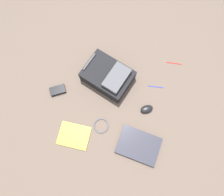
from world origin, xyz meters
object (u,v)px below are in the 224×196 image
laptop (139,145)px  cable_coil (101,126)px  pen_black (174,63)px  computer_mouse (147,109)px  power_brick (58,90)px  pen_blue (156,87)px  book_red (74,136)px  backpack (108,76)px

laptop → cable_coil: (-0.15, -0.31, -0.01)m
pen_black → computer_mouse: bearing=-30.1°
power_brick → pen_blue: power_brick is taller
cable_coil → pen_blue: (-0.36, 0.46, -0.00)m
laptop → computer_mouse: bearing=167.4°
book_red → cable_coil: 0.23m
backpack → pen_black: 0.62m
backpack → computer_mouse: bearing=51.6°
computer_mouse → laptop: bearing=-31.9°
backpack → book_red: 0.57m
backpack → cable_coil: (0.42, -0.04, -0.07)m
cable_coil → pen_black: cable_coil is taller
cable_coil → power_brick: power_brick is taller
computer_mouse → pen_blue: size_ratio=0.78×
backpack → book_red: bearing=-27.4°
cable_coil → pen_blue: size_ratio=0.92×
computer_mouse → pen_black: size_ratio=0.74×
backpack → book_red: (0.50, -0.26, -0.06)m
power_brick → pen_black: power_brick is taller
power_brick → pen_black: size_ratio=0.91×
computer_mouse → cable_coil: (0.15, -0.38, -0.01)m
backpack → computer_mouse: size_ratio=4.56×
computer_mouse → pen_blue: (-0.21, 0.08, -0.01)m
backpack → laptop: 0.62m
laptop → backpack: bearing=-154.6°
backpack → pen_blue: (0.06, 0.42, -0.07)m
laptop → power_brick: (-0.44, -0.70, -0.00)m
laptop → computer_mouse: size_ratio=3.66×
backpack → laptop: backpack is taller
book_red → pen_blue: size_ratio=2.04×
computer_mouse → pen_black: bearing=130.5°
pen_black → pen_blue: size_ratio=1.05×
book_red → laptop: bearing=83.8°
computer_mouse → power_brick: bearing=-119.6°
book_red → pen_black: book_red is taller
backpack → computer_mouse: (0.26, 0.33, -0.05)m
laptop → book_red: 0.53m
backpack → pen_blue: backpack is taller
computer_mouse → pen_black: computer_mouse is taller
computer_mouse → pen_blue: bearing=138.7°
book_red → power_brick: (-0.38, -0.17, 0.01)m
book_red → backpack: bearing=152.6°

